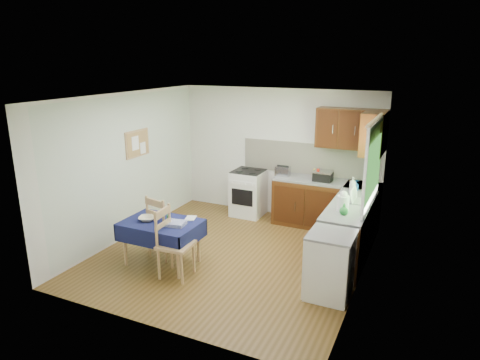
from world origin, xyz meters
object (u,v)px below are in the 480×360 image
at_px(kettle, 343,202).
at_px(toaster, 283,171).
at_px(chair_far, 163,225).
at_px(dish_rack, 353,200).
at_px(dining_table, 161,228).
at_px(chair_near, 173,241).
at_px(sandwich_press, 323,176).

bearing_deg(kettle, toaster, 134.96).
bearing_deg(toaster, chair_far, -119.43).
height_order(chair_far, kettle, kettle).
height_order(chair_far, dish_rack, dish_rack).
bearing_deg(dining_table, chair_far, 121.53).
bearing_deg(chair_far, kettle, -149.25).
xyz_separation_m(chair_far, chair_near, (0.48, -0.45, 0.01)).
bearing_deg(kettle, sandwich_press, 114.83).
height_order(dining_table, kettle, kettle).
bearing_deg(chair_far, sandwich_press, -117.71).
xyz_separation_m(sandwich_press, kettle, (0.66, -1.42, 0.04)).
distance_m(dining_table, chair_near, 0.43).
distance_m(chair_far, toaster, 2.58).
bearing_deg(dining_table, sandwich_press, 55.70).
bearing_deg(chair_far, dish_rack, -140.72).
xyz_separation_m(chair_far, dish_rack, (2.65, 1.31, 0.39)).
distance_m(toaster, sandwich_press, 0.77).
xyz_separation_m(dish_rack, kettle, (-0.06, -0.48, 0.11)).
height_order(sandwich_press, dish_rack, dish_rack).
bearing_deg(kettle, dining_table, -156.98).
bearing_deg(toaster, sandwich_press, -2.81).
height_order(sandwich_press, kettle, kettle).
distance_m(chair_near, kettle, 2.52).
bearing_deg(sandwich_press, kettle, -57.15).
relative_size(sandwich_press, dish_rack, 0.73).
bearing_deg(sandwich_press, chair_near, -110.25).
distance_m(chair_far, dish_rack, 2.99).
height_order(chair_near, toaster, toaster).
xyz_separation_m(chair_far, sandwich_press, (1.93, 2.25, 0.46)).
distance_m(dining_table, kettle, 2.72).
bearing_deg(kettle, chair_near, -148.67).
relative_size(chair_near, sandwich_press, 3.15).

